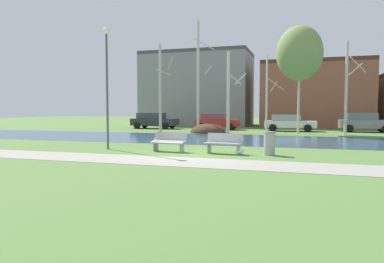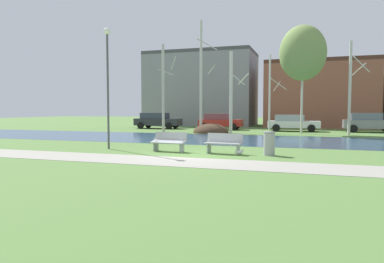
% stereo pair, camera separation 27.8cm
% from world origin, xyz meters
% --- Properties ---
extents(ground_plane, '(120.00, 120.00, 0.00)m').
position_xyz_m(ground_plane, '(0.00, 10.00, 0.00)').
color(ground_plane, '#517538').
extents(paved_path_strip, '(60.00, 2.25, 0.01)m').
position_xyz_m(paved_path_strip, '(0.00, -1.94, 0.01)').
color(paved_path_strip, gray).
rests_on(paved_path_strip, ground).
extents(river_band, '(80.00, 8.14, 0.01)m').
position_xyz_m(river_band, '(0.00, 8.16, 0.00)').
color(river_band, '#33516B').
rests_on(river_band, ground).
extents(soil_mound, '(2.90, 2.92, 1.50)m').
position_xyz_m(soil_mound, '(-2.84, 13.85, 0.00)').
color(soil_mound, '#423021').
rests_on(soil_mound, ground).
extents(bench_left, '(1.64, 0.70, 0.87)m').
position_xyz_m(bench_left, '(-1.25, 0.87, 0.47)').
color(bench_left, '#9EA0A3').
rests_on(bench_left, ground).
extents(bench_right, '(1.64, 0.70, 0.87)m').
position_xyz_m(bench_right, '(1.27, 0.87, 0.47)').
color(bench_right, '#9EA0A3').
rests_on(bench_right, ground).
extents(trash_bin, '(0.49, 0.49, 0.98)m').
position_xyz_m(trash_bin, '(3.18, 0.92, 0.51)').
color(trash_bin, '#999B9E').
rests_on(trash_bin, ground).
extents(seagull, '(0.41, 0.15, 0.25)m').
position_xyz_m(seagull, '(2.00, 0.62, 0.13)').
color(seagull, white).
rests_on(seagull, ground).
extents(streetlamp, '(0.32, 0.32, 5.75)m').
position_xyz_m(streetlamp, '(-4.42, 0.95, 3.80)').
color(streetlamp, '#4C4C51').
rests_on(streetlamp, ground).
extents(birch_far_left, '(1.34, 2.17, 7.37)m').
position_xyz_m(birch_far_left, '(-7.01, 13.93, 3.77)').
color(birch_far_left, '#BCB7A8').
rests_on(birch_far_left, ground).
extents(birch_left, '(1.53, 2.68, 9.21)m').
position_xyz_m(birch_left, '(-3.83, 14.45, 4.68)').
color(birch_left, beige).
rests_on(birch_left, ground).
extents(birch_center_left, '(1.60, 2.58, 6.49)m').
position_xyz_m(birch_center_left, '(-1.16, 13.97, 3.31)').
color(birch_center_left, beige).
rests_on(birch_center_left, ground).
extents(birch_center, '(1.37, 2.07, 6.11)m').
position_xyz_m(birch_center, '(1.83, 14.09, 3.10)').
color(birch_center, beige).
rests_on(birch_center, ground).
extents(birch_center_right, '(3.55, 3.55, 8.38)m').
position_xyz_m(birch_center_right, '(4.17, 15.02, 6.24)').
color(birch_center_right, beige).
rests_on(birch_center_right, ground).
extents(birch_right, '(1.39, 2.30, 6.88)m').
position_xyz_m(birch_right, '(7.56, 14.43, 3.53)').
color(birch_right, beige).
rests_on(birch_right, ground).
extents(parked_van_nearest_dark, '(4.54, 2.16, 1.56)m').
position_xyz_m(parked_van_nearest_dark, '(-9.61, 18.45, 0.82)').
color(parked_van_nearest_dark, '#282B30').
rests_on(parked_van_nearest_dark, ground).
extents(parked_sedan_second_red, '(4.05, 2.02, 1.49)m').
position_xyz_m(parked_sedan_second_red, '(-3.23, 18.55, 0.78)').
color(parked_sedan_second_red, maroon).
rests_on(parked_sedan_second_red, ground).
extents(parked_hatch_third_white, '(4.38, 2.01, 1.44)m').
position_xyz_m(parked_hatch_third_white, '(3.38, 18.05, 0.76)').
color(parked_hatch_third_white, silver).
rests_on(parked_hatch_third_white, ground).
extents(parked_wagon_fourth_grey, '(4.17, 2.02, 1.60)m').
position_xyz_m(parked_wagon_fourth_grey, '(9.46, 18.70, 0.83)').
color(parked_wagon_fourth_grey, slate).
rests_on(parked_wagon_fourth_grey, ground).
extents(building_grey_warehouse, '(12.70, 7.25, 8.72)m').
position_xyz_m(building_grey_warehouse, '(-7.79, 27.73, 4.36)').
color(building_grey_warehouse, gray).
rests_on(building_grey_warehouse, ground).
extents(building_brick_low, '(11.06, 8.43, 6.98)m').
position_xyz_m(building_brick_low, '(5.73, 27.38, 3.49)').
color(building_brick_low, brown).
rests_on(building_brick_low, ground).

